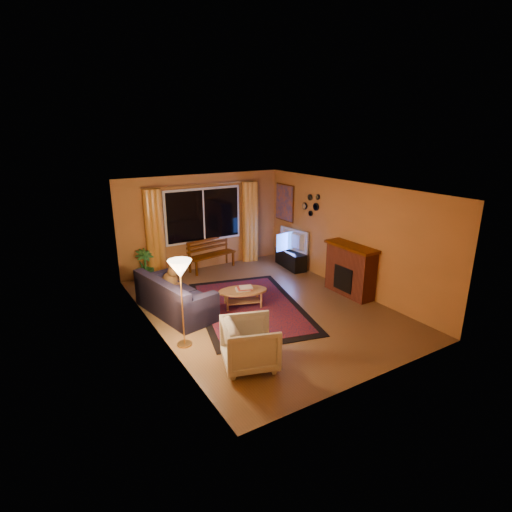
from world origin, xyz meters
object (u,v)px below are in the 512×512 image
armchair (250,342)px  floor_lamp (182,304)px  bench (212,262)px  coffee_table (243,298)px  sofa (175,295)px  tv_console (291,259)px

armchair → floor_lamp: 1.36m
bench → coffee_table: bearing=-110.8°
sofa → coffee_table: 1.41m
sofa → tv_console: (3.67, 1.09, -0.16)m
bench → sofa: (-1.77, -2.05, 0.19)m
armchair → coffee_table: bearing=-8.2°
floor_lamp → coffee_table: bearing=27.5°
armchair → tv_console: 4.86m
sofa → armchair: (0.33, -2.44, 0.03)m
armchair → coffee_table: (0.99, 1.99, -0.23)m
bench → floor_lamp: 4.00m
armchair → tv_console: armchair is taller
coffee_table → tv_console: (2.35, 1.54, 0.04)m
tv_console → floor_lamp: bearing=-142.7°
bench → floor_lamp: (-2.10, -3.36, 0.58)m
bench → floor_lamp: bearing=-132.6°
bench → armchair: (-1.44, -4.49, 0.22)m
sofa → coffee_table: sofa is taller
bench → floor_lamp: floor_lamp is taller
floor_lamp → armchair: bearing=-59.6°
bench → sofa: bearing=-141.4°
bench → coffee_table: size_ratio=1.30×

